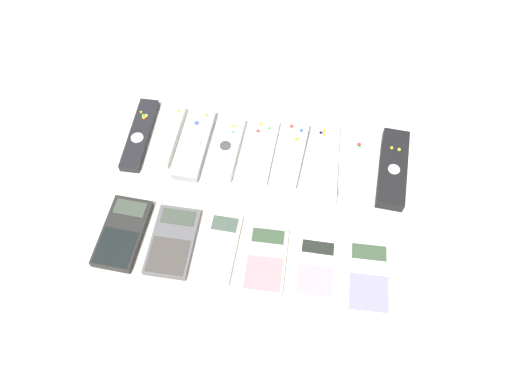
# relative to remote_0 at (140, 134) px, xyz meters

# --- Properties ---
(ground_plane) EXTENTS (3.00, 3.00, 0.00)m
(ground_plane) POSITION_rel_remote_0_xyz_m (0.27, -0.13, -0.01)
(ground_plane) COLOR beige
(remote_0) EXTENTS (0.05, 0.18, 0.02)m
(remote_0) POSITION_rel_remote_0_xyz_m (0.00, 0.00, 0.00)
(remote_0) COLOR black
(remote_0) RESTS_ON ground_plane
(remote_1) EXTENTS (0.05, 0.16, 0.02)m
(remote_1) POSITION_rel_remote_0_xyz_m (0.06, 0.01, 0.00)
(remote_1) COLOR white
(remote_1) RESTS_ON ground_plane
(remote_2) EXTENTS (0.05, 0.18, 0.02)m
(remote_2) POSITION_rel_remote_0_xyz_m (0.12, -0.00, 0.00)
(remote_2) COLOR gray
(remote_2) RESTS_ON ground_plane
(remote_3) EXTENTS (0.05, 0.15, 0.02)m
(remote_3) POSITION_rel_remote_0_xyz_m (0.19, -0.00, 0.00)
(remote_3) COLOR silver
(remote_3) RESTS_ON ground_plane
(remote_4) EXTENTS (0.06, 0.16, 0.02)m
(remote_4) POSITION_rel_remote_0_xyz_m (0.26, 0.00, -0.00)
(remote_4) COLOR white
(remote_4) RESTS_ON ground_plane
(remote_5) EXTENTS (0.06, 0.16, 0.02)m
(remote_5) POSITION_rel_remote_0_xyz_m (0.32, 0.01, 0.00)
(remote_5) COLOR #B7B7BC
(remote_5) RESTS_ON ground_plane
(remote_6) EXTENTS (0.07, 0.20, 0.03)m
(remote_6) POSITION_rel_remote_0_xyz_m (0.39, -0.00, 0.00)
(remote_6) COLOR white
(remote_6) RESTS_ON ground_plane
(remote_7) EXTENTS (0.07, 0.15, 0.03)m
(remote_7) POSITION_rel_remote_0_xyz_m (0.46, -0.00, 0.00)
(remote_7) COLOR #B7B7BC
(remote_7) RESTS_ON ground_plane
(remote_8) EXTENTS (0.06, 0.19, 0.03)m
(remote_8) POSITION_rel_remote_0_xyz_m (0.53, 0.01, 0.00)
(remote_8) COLOR black
(remote_8) RESTS_ON ground_plane
(calculator_0) EXTENTS (0.08, 0.15, 0.02)m
(calculator_0) POSITION_rel_remote_0_xyz_m (0.04, -0.23, 0.00)
(calculator_0) COLOR black
(calculator_0) RESTS_ON ground_plane
(calculator_1) EXTENTS (0.08, 0.14, 0.01)m
(calculator_1) POSITION_rel_remote_0_xyz_m (0.13, -0.23, -0.00)
(calculator_1) COLOR #4C4C51
(calculator_1) RESTS_ON ground_plane
(calculator_2) EXTENTS (0.06, 0.14, 0.01)m
(calculator_2) POSITION_rel_remote_0_xyz_m (0.22, -0.23, -0.00)
(calculator_2) COLOR silver
(calculator_2) RESTS_ON ground_plane
(calculator_3) EXTENTS (0.08, 0.13, 0.01)m
(calculator_3) POSITION_rel_remote_0_xyz_m (0.31, -0.23, -0.00)
(calculator_3) COLOR beige
(calculator_3) RESTS_ON ground_plane
(calculator_4) EXTENTS (0.08, 0.12, 0.01)m
(calculator_4) POSITION_rel_remote_0_xyz_m (0.40, -0.23, -0.00)
(calculator_4) COLOR silver
(calculator_4) RESTS_ON ground_plane
(calculator_5) EXTENTS (0.09, 0.14, 0.01)m
(calculator_5) POSITION_rel_remote_0_xyz_m (0.50, -0.23, -0.00)
(calculator_5) COLOR beige
(calculator_5) RESTS_ON ground_plane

